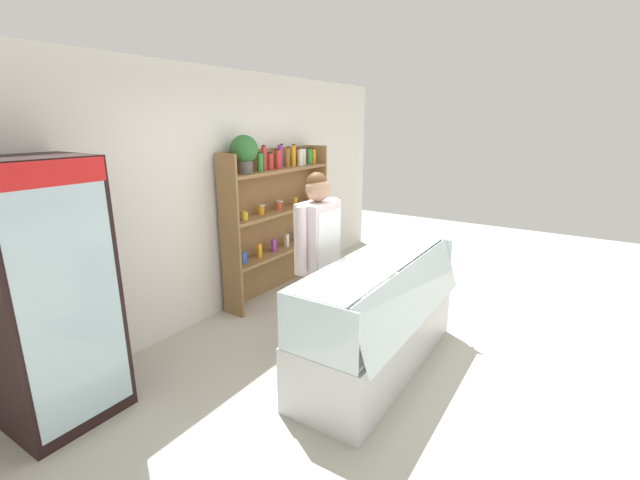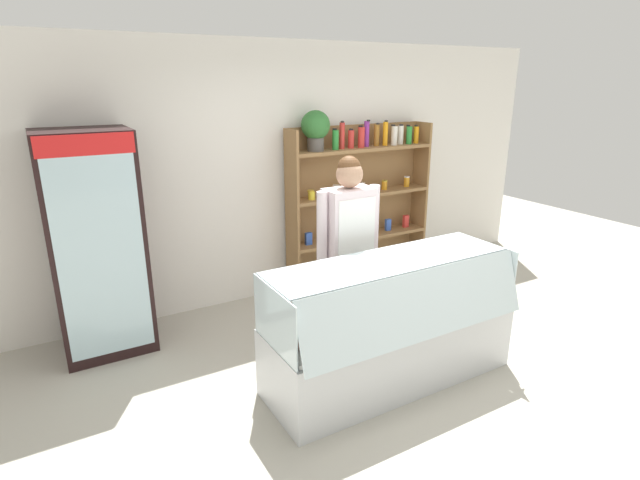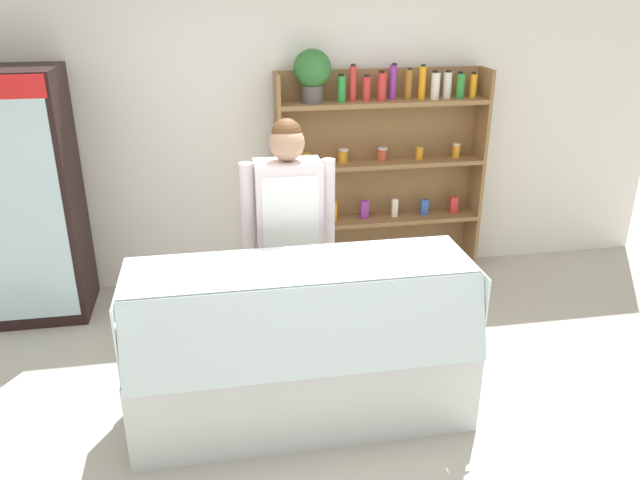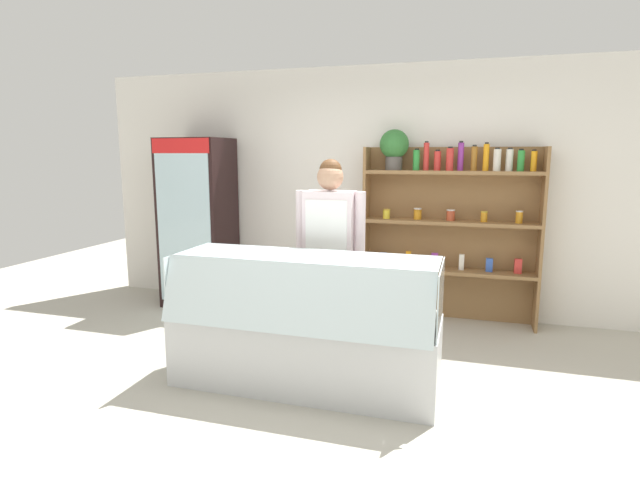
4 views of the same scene
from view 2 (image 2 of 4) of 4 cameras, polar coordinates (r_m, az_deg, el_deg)
ground_plane at (r=4.32m, az=10.67°, el=-14.76°), size 12.00×12.00×0.00m
back_wall at (r=5.51m, az=-3.18°, el=7.85°), size 6.80×0.10×2.70m
drinks_fridge at (r=4.63m, az=-24.19°, el=-0.55°), size 0.74×0.63×1.93m
shelving_unit at (r=5.70m, az=3.71°, el=6.10°), size 1.78×0.30×2.01m
deli_display_case at (r=4.07m, az=7.96°, el=-11.69°), size 2.00×0.75×1.01m
shop_clerk at (r=4.27m, az=3.30°, el=0.31°), size 0.61×0.25×1.72m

